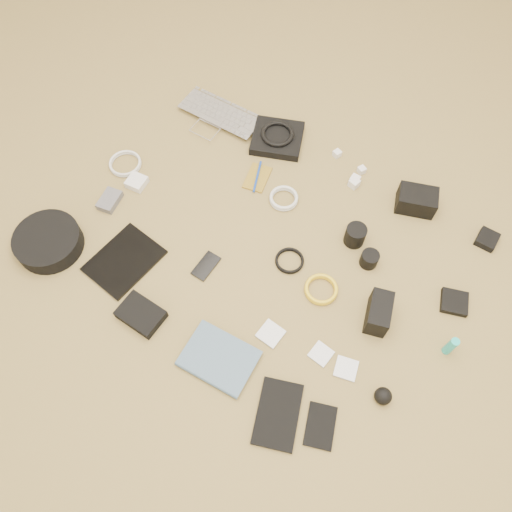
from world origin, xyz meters
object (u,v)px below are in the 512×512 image
Objects in this scene: dslr_camera at (416,200)px; paperback at (205,382)px; tablet at (124,261)px; headphone_case at (48,242)px; laptop at (214,122)px; phone at (206,266)px.

dslr_camera reaches higher than paperback.
headphone_case is (-0.25, -0.10, 0.03)m from tablet.
paperback is at bearing -57.08° from laptop.
laptop is 1.05m from paperback.
dslr_camera is 0.62× the size of paperback.
tablet is at bearing 22.15° from headphone_case.
headphone_case is at bearing -101.85° from laptop.
dslr_camera is 0.98m from paperback.
tablet is 0.27m from headphone_case.
laptop is at bearing 81.11° from headphone_case.
paperback is (0.74, -0.07, -0.02)m from headphone_case.
phone is 0.55m from headphone_case.
laptop is at bearing 104.62° from tablet.
tablet is 0.51m from paperback.
headphone_case is at bearing -159.62° from dslr_camera.
headphone_case is (-0.96, -0.88, -0.01)m from dslr_camera.
tablet is 2.27× the size of phone.
laptop is 3.21× the size of phone.
paperback is at bearing -15.53° from tablet.
laptop is at bearing 122.93° from phone.
headphone_case is (-0.12, -0.78, 0.02)m from laptop.
phone is 0.46× the size of headphone_case.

